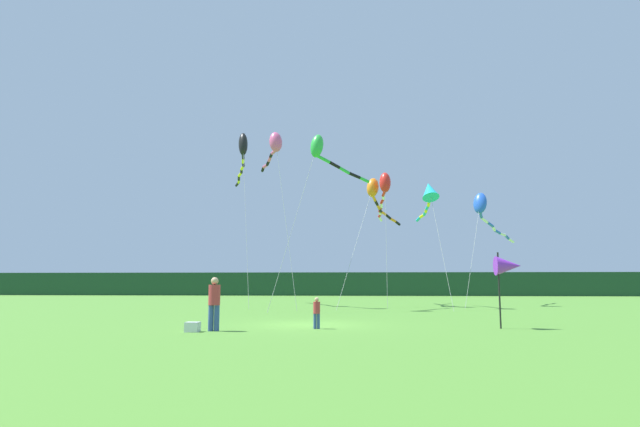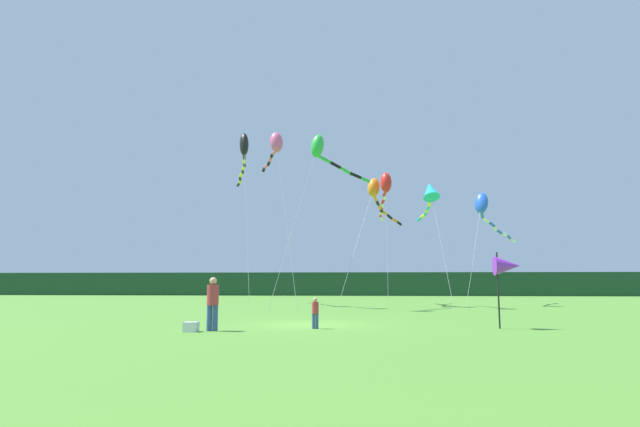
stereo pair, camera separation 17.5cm
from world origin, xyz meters
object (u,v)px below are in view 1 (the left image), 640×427
(person_adult, at_px, (214,301))
(kite_green, at_px, (322,151))
(kite_orange, at_px, (375,192))
(person_child, at_px, (317,311))
(banner_flag_pole, at_px, (508,266))
(kite_rainbow, at_px, (275,145))
(cooler_box, at_px, (193,327))
(kite_blue, at_px, (484,209))
(kite_red, at_px, (384,188))
(kite_cyan, at_px, (429,193))
(kite_black, at_px, (243,150))

(person_adult, relative_size, kite_green, 0.17)
(kite_green, bearing_deg, kite_orange, 59.70)
(kite_green, height_order, kite_orange, kite_green)
(person_child, distance_m, banner_flag_pole, 7.07)
(kite_rainbow, bearing_deg, kite_green, -36.43)
(person_adult, relative_size, banner_flag_pole, 0.67)
(person_child, bearing_deg, kite_rainbow, 105.06)
(person_adult, relative_size, cooler_box, 4.04)
(person_adult, distance_m, kite_rainbow, 19.00)
(kite_green, bearing_deg, kite_blue, 31.37)
(cooler_box, bearing_deg, person_adult, 26.80)
(person_adult, distance_m, kite_blue, 25.56)
(kite_red, xyz_separation_m, kite_rainbow, (-7.37, -2.71, 2.53))
(kite_blue, bearing_deg, kite_orange, -172.28)
(kite_green, bearing_deg, kite_cyan, 23.02)
(person_child, bearing_deg, banner_flag_pole, 4.55)
(kite_green, distance_m, kite_blue, 13.43)
(kite_red, relative_size, kite_blue, 1.01)
(kite_black, bearing_deg, kite_green, -42.55)
(person_adult, height_order, kite_cyan, kite_cyan)
(kite_cyan, bearing_deg, kite_red, 140.94)
(kite_rainbow, bearing_deg, kite_cyan, 2.45)
(person_adult, height_order, cooler_box, person_adult)
(cooler_box, relative_size, kite_green, 0.04)
(banner_flag_pole, height_order, kite_rainbow, kite_rainbow)
(kite_orange, xyz_separation_m, kite_rainbow, (-6.72, -3.30, 2.75))
(banner_flag_pole, bearing_deg, kite_orange, 103.27)
(person_child, relative_size, banner_flag_pole, 0.41)
(kite_rainbow, bearing_deg, kite_black, 131.70)
(kite_green, height_order, kite_red, kite_green)
(kite_green, relative_size, kite_orange, 1.06)
(kite_orange, distance_m, kite_blue, 8.00)
(person_child, relative_size, kite_black, 0.09)
(kite_cyan, bearing_deg, person_adult, -119.62)
(kite_cyan, bearing_deg, kite_black, 167.66)
(banner_flag_pole, distance_m, kite_green, 16.13)
(kite_blue, bearing_deg, cooler_box, -124.69)
(cooler_box, relative_size, kite_rainbow, 0.04)
(person_adult, height_order, kite_green, kite_green)
(kite_orange, distance_m, kite_rainbow, 7.97)
(kite_black, relative_size, kite_red, 1.35)
(person_adult, relative_size, kite_orange, 0.18)
(kite_cyan, bearing_deg, banner_flag_pole, -87.10)
(kite_black, relative_size, kite_rainbow, 1.07)
(kite_cyan, bearing_deg, kite_blue, 41.90)
(kite_red, relative_size, kite_orange, 0.92)
(banner_flag_pole, distance_m, kite_rainbow, 20.14)
(kite_orange, xyz_separation_m, kite_blue, (7.84, 1.06, -1.16))
(kite_blue, bearing_deg, banner_flag_pole, -100.82)
(kite_rainbow, xyz_separation_m, kite_blue, (14.56, 4.37, -3.91))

